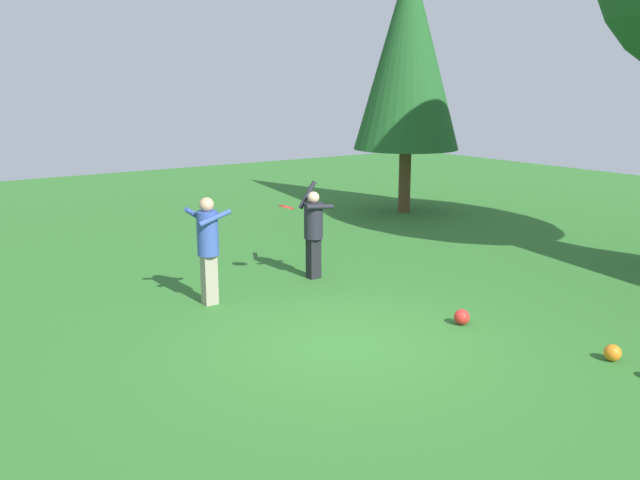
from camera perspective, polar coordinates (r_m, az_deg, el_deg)
ground_plane at (r=9.37m, az=2.47°, el=-8.75°), size 40.00×40.00×0.00m
person_thrower at (r=12.22m, az=-0.55°, el=1.08°), size 0.50×0.56×1.76m
person_catcher at (r=10.88m, az=-9.38°, el=-0.12°), size 0.57×0.65×1.74m
frisbee at (r=11.86m, az=-2.84°, el=2.79°), size 0.28×0.28×0.10m
ball_red at (r=10.28m, az=11.81°, el=-6.34°), size 0.23×0.23×0.23m
ball_orange at (r=9.57m, az=23.33°, el=-8.68°), size 0.22×0.22×0.22m
tree_far_left at (r=18.80m, az=7.41°, el=15.21°), size 2.84×2.84×6.79m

